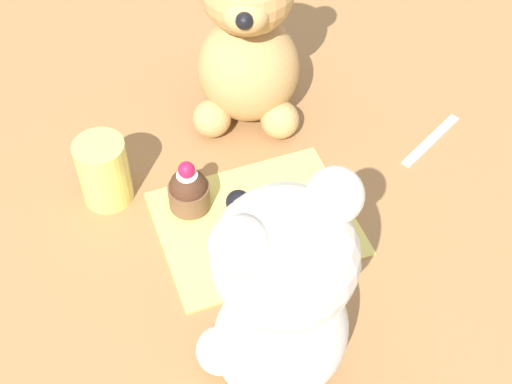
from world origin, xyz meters
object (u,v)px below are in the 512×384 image
Objects in this scene: cupcake_near_tan_bear at (189,190)px; juice_glass at (104,171)px; teaspoon at (431,139)px; teddy_bear_tan at (248,41)px; cupcake_near_cream_bear at (275,215)px; teddy_bear_cream at (280,299)px.

cupcake_near_tan_bear is 0.81× the size of juice_glass.
teddy_bear_tan is at bearing 119.56° from teaspoon.
teddy_bear_tan reaches higher than cupcake_near_tan_bear.
teddy_bear_tan is 3.67× the size of cupcake_near_tan_bear.
cupcake_near_cream_bear is 0.10m from cupcake_near_tan_bear.
teddy_bear_tan is at bearing -101.66° from cupcake_near_cream_bear.
teddy_bear_cream is at bearing 95.02° from cupcake_near_tan_bear.
cupcake_near_cream_bear is at bearing -123.57° from teddy_bear_cream.
teaspoon is (-0.20, 0.13, -0.11)m from teddy_bear_tan.
teddy_bear_tan is (-0.10, -0.35, -0.01)m from teddy_bear_cream.
cupcake_near_tan_bear is at bearing 152.05° from teaspoon.
cupcake_near_cream_bear is at bearing 143.67° from juice_glass.
cupcake_near_cream_bear is at bearing 167.87° from teaspoon.
teddy_bear_cream reaches higher than teaspoon.
teddy_bear_tan is at bearing -159.52° from juice_glass.
teddy_bear_tan is 3.65× the size of cupcake_near_cream_bear.
juice_glass is 0.41m from teaspoon.
cupcake_near_tan_bear is 0.32m from teaspoon.
teaspoon is (-0.24, -0.07, -0.03)m from cupcake_near_cream_bear.
cupcake_near_tan_bear is (0.08, -0.07, -0.00)m from cupcake_near_cream_bear.
teaspoon is at bearing -164.34° from cupcake_near_cream_bear.
teddy_bear_cream reaches higher than cupcake_near_cream_bear.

